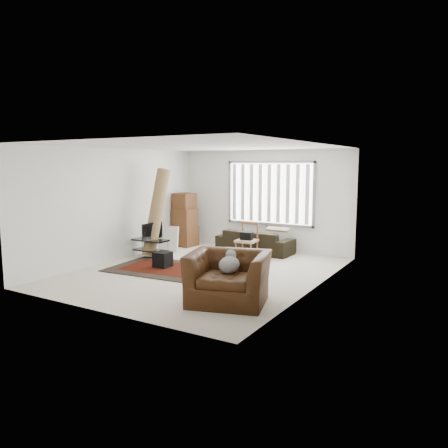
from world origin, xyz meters
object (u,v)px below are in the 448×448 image
object	(u,v)px
tv_stand	(150,244)
armchair	(228,274)
moving_boxes	(185,221)
side_chair	(247,239)
sofa	(255,238)

from	to	relation	value
tv_stand	armchair	xyz separation A→B (m)	(3.48, -2.11, 0.16)
moving_boxes	side_chair	xyz separation A→B (m)	(2.33, -0.61, -0.21)
sofa	side_chair	size ratio (longest dim) A/B	2.28
sofa	moving_boxes	bearing A→B (deg)	5.80
side_chair	armchair	size ratio (longest dim) A/B	0.56
sofa	armchair	xyz separation A→B (m)	(1.50, -4.00, 0.10)
armchair	side_chair	bearing A→B (deg)	96.08
tv_stand	side_chair	xyz separation A→B (m)	(2.13, 1.14, 0.16)
tv_stand	side_chair	distance (m)	2.42
tv_stand	armchair	world-z (taller)	armchair
moving_boxes	sofa	size ratio (longest dim) A/B	0.74
tv_stand	moving_boxes	size ratio (longest dim) A/B	0.61
tv_stand	sofa	distance (m)	2.74
armchair	sofa	bearing A→B (deg)	94.10
tv_stand	side_chair	world-z (taller)	side_chair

